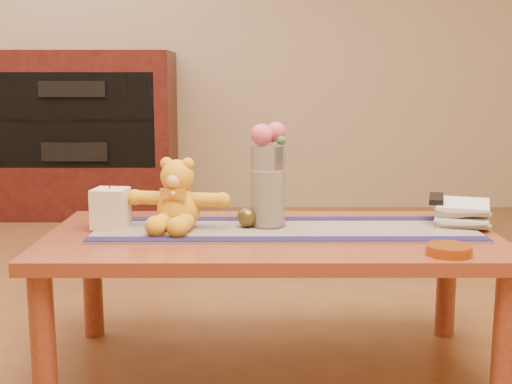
{
  "coord_description": "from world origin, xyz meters",
  "views": [
    {
      "loc": [
        -0.05,
        -2.06,
        0.93
      ],
      "look_at": [
        -0.05,
        0.0,
        0.58
      ],
      "focal_mm": 47.43,
      "sensor_mm": 36.0,
      "label": 1
    }
  ],
  "objects_px": {
    "bronze_ball": "(247,217)",
    "book_bottom": "(435,220)",
    "amber_dish": "(449,250)",
    "pillar_candle": "(111,208)",
    "tv_remote": "(436,199)",
    "glass_vase": "(268,186)",
    "teddy_bear": "(178,195)"
  },
  "relations": [
    {
      "from": "glass_vase",
      "to": "book_bottom",
      "type": "xyz_separation_m",
      "value": [
        0.56,
        0.08,
        -0.13
      ]
    },
    {
      "from": "book_bottom",
      "to": "amber_dish",
      "type": "xyz_separation_m",
      "value": [
        -0.07,
        -0.41,
        0.0
      ]
    },
    {
      "from": "glass_vase",
      "to": "book_bottom",
      "type": "distance_m",
      "value": 0.58
    },
    {
      "from": "glass_vase",
      "to": "pillar_candle",
      "type": "bearing_deg",
      "value": -178.28
    },
    {
      "from": "tv_remote",
      "to": "amber_dish",
      "type": "distance_m",
      "value": 0.41
    },
    {
      "from": "teddy_bear",
      "to": "glass_vase",
      "type": "distance_m",
      "value": 0.29
    },
    {
      "from": "book_bottom",
      "to": "tv_remote",
      "type": "relative_size",
      "value": 1.39
    },
    {
      "from": "teddy_bear",
      "to": "book_bottom",
      "type": "height_order",
      "value": "teddy_bear"
    },
    {
      "from": "pillar_candle",
      "to": "book_bottom",
      "type": "xyz_separation_m",
      "value": [
        1.06,
        0.09,
        -0.06
      ]
    },
    {
      "from": "teddy_bear",
      "to": "book_bottom",
      "type": "xyz_separation_m",
      "value": [
        0.85,
        0.1,
        -0.1
      ]
    },
    {
      "from": "bronze_ball",
      "to": "book_bottom",
      "type": "xyz_separation_m",
      "value": [
        0.63,
        0.1,
        -0.03
      ]
    },
    {
      "from": "glass_vase",
      "to": "tv_remote",
      "type": "height_order",
      "value": "glass_vase"
    },
    {
      "from": "pillar_candle",
      "to": "tv_remote",
      "type": "xyz_separation_m",
      "value": [
        1.06,
        0.08,
        0.01
      ]
    },
    {
      "from": "glass_vase",
      "to": "book_bottom",
      "type": "relative_size",
      "value": 1.17
    },
    {
      "from": "glass_vase",
      "to": "tv_remote",
      "type": "distance_m",
      "value": 0.56
    },
    {
      "from": "teddy_bear",
      "to": "bronze_ball",
      "type": "distance_m",
      "value": 0.23
    },
    {
      "from": "glass_vase",
      "to": "tv_remote",
      "type": "bearing_deg",
      "value": 7.03
    },
    {
      "from": "bronze_ball",
      "to": "book_bottom",
      "type": "relative_size",
      "value": 0.29
    },
    {
      "from": "amber_dish",
      "to": "book_bottom",
      "type": "bearing_deg",
      "value": 80.14
    },
    {
      "from": "book_bottom",
      "to": "tv_remote",
      "type": "distance_m",
      "value": 0.08
    },
    {
      "from": "pillar_candle",
      "to": "amber_dish",
      "type": "xyz_separation_m",
      "value": [
        0.99,
        -0.32,
        -0.06
      ]
    },
    {
      "from": "amber_dish",
      "to": "bronze_ball",
      "type": "bearing_deg",
      "value": 150.53
    },
    {
      "from": "pillar_candle",
      "to": "bronze_ball",
      "type": "height_order",
      "value": "pillar_candle"
    },
    {
      "from": "pillar_candle",
      "to": "book_bottom",
      "type": "height_order",
      "value": "pillar_candle"
    },
    {
      "from": "pillar_candle",
      "to": "book_bottom",
      "type": "bearing_deg",
      "value": 5.03
    },
    {
      "from": "bronze_ball",
      "to": "amber_dish",
      "type": "bearing_deg",
      "value": -29.47
    },
    {
      "from": "glass_vase",
      "to": "bronze_ball",
      "type": "relative_size",
      "value": 4.0
    },
    {
      "from": "teddy_bear",
      "to": "glass_vase",
      "type": "relative_size",
      "value": 1.2
    },
    {
      "from": "teddy_bear",
      "to": "amber_dish",
      "type": "height_order",
      "value": "teddy_bear"
    },
    {
      "from": "pillar_candle",
      "to": "tv_remote",
      "type": "distance_m",
      "value": 1.06
    },
    {
      "from": "teddy_bear",
      "to": "book_bottom",
      "type": "relative_size",
      "value": 1.4
    },
    {
      "from": "book_bottom",
      "to": "amber_dish",
      "type": "distance_m",
      "value": 0.42
    }
  ]
}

